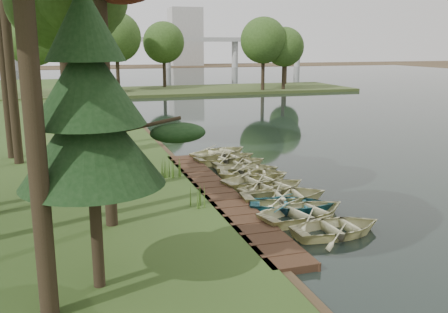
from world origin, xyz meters
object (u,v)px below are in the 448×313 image
object	(u,v)px
rowboat_0	(338,225)
pine_tree	(89,107)
rowboat_2	(292,203)
boardwalk	(219,196)
rowboat_1	(305,210)
stored_rowboat	(95,148)

from	to	relation	value
rowboat_0	pine_tree	size ratio (longest dim) A/B	0.44
pine_tree	rowboat_0	bearing A→B (deg)	12.48
rowboat_2	boardwalk	bearing A→B (deg)	62.76
rowboat_1	rowboat_2	xyz separation A→B (m)	(-0.05, 1.10, -0.04)
boardwalk	rowboat_0	xyz separation A→B (m)	(2.81, -5.53, 0.27)
rowboat_2	pine_tree	xyz separation A→B (m)	(-8.08, -4.80, 4.85)
rowboat_1	stored_rowboat	distance (m)	15.32
rowboat_0	rowboat_1	world-z (taller)	rowboat_1
boardwalk	rowboat_0	bearing A→B (deg)	-63.07
boardwalk	pine_tree	distance (m)	10.69
rowboat_0	rowboat_1	size ratio (longest dim) A/B	0.90
stored_rowboat	boardwalk	bearing A→B (deg)	-125.88
rowboat_1	rowboat_2	bearing A→B (deg)	-11.44
boardwalk	rowboat_1	distance (m)	4.43
rowboat_0	rowboat_2	world-z (taller)	rowboat_0
pine_tree	rowboat_2	bearing A→B (deg)	30.72
rowboat_1	rowboat_2	size ratio (longest dim) A/B	1.12
rowboat_0	rowboat_2	bearing A→B (deg)	5.99
rowboat_0	stored_rowboat	size ratio (longest dim) A/B	0.95
stored_rowboat	rowboat_1	bearing A→B (deg)	-124.02
rowboat_2	stored_rowboat	distance (m)	14.34
rowboat_0	stored_rowboat	world-z (taller)	stored_rowboat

